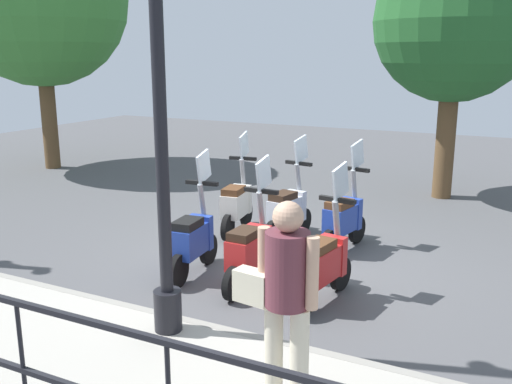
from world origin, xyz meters
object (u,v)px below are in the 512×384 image
Objects in this scene: scooter_far_1 at (288,209)px; pedestrian_with_bag at (284,291)px; scooter_near_0 at (324,262)px; scooter_near_2 at (193,238)px; tree_distant at (455,23)px; scooter_near_1 at (250,249)px; scooter_far_2 at (237,203)px; scooter_far_0 at (344,217)px; lamp_post_near at (160,116)px.

pedestrian_with_bag is at bearing -148.00° from scooter_far_1.
scooter_near_0 and scooter_near_2 have the same top height.
scooter_near_1 is (-5.59, 1.33, -2.78)m from tree_distant.
scooter_far_1 is (1.78, -0.52, 0.00)m from scooter_near_2.
scooter_near_2 is 1.80m from scooter_far_2.
scooter_far_1 is (0.06, 0.88, 0.00)m from scooter_far_0.
scooter_near_2 is at bearing 24.62° from lamp_post_near.
lamp_post_near is 2.97× the size of scooter_far_2.
scooter_near_1 is at bearing 40.64° from pedestrian_with_bag.
pedestrian_with_bag is at bearing -158.12° from scooter_far_0.
tree_distant reaches higher than scooter_near_1.
lamp_post_near reaches higher than scooter_near_2.
lamp_post_near is at bearing 168.80° from tree_distant.
scooter_near_1 is at bearing 172.35° from scooter_far_0.
scooter_near_0 is 1.00× the size of scooter_near_1.
scooter_near_0 is 1.00× the size of scooter_near_2.
lamp_post_near is 3.80m from scooter_far_0.
tree_distant reaches higher than scooter_near_2.
scooter_near_2 is at bearing -177.34° from scooter_far_2.
scooter_near_1 is at bearing 166.63° from tree_distant.
scooter_far_2 is (0.05, 1.73, 0.00)m from scooter_far_0.
pedestrian_with_bag is at bearing -159.14° from scooter_near_0.
pedestrian_with_bag is 1.03× the size of scooter_near_0.
scooter_near_1 is (2.19, 1.39, -0.60)m from pedestrian_with_bag.
scooter_far_1 is at bearing 42.31° from scooter_near_0.
scooter_far_2 is at bearing 100.02° from scooter_far_1.
scooter_near_2 is (0.05, 1.74, 0.00)m from scooter_near_0.
scooter_far_2 is at bearing 146.63° from tree_distant.
scooter_near_2 is at bearing 172.89° from scooter_far_1.
scooter_near_0 is at bearing -139.29° from scooter_far_2.
scooter_far_0 is at bearing -84.62° from scooter_far_1.
scooter_far_2 is at bearing 33.86° from scooter_near_1.
scooter_near_2 is (-5.54, 2.15, -2.78)m from tree_distant.
tree_distant is at bearing -14.24° from scooter_far_1.
scooter_near_0 is 1.74m from scooter_near_2.
tree_distant reaches higher than lamp_post_near.
scooter_near_2 is at bearing 151.21° from scooter_far_0.
scooter_near_1 and scooter_far_1 have the same top height.
scooter_near_2 is at bearing 87.95° from scooter_near_1.
lamp_post_near is 1.95m from pedestrian_with_bag.
scooter_near_2 is (0.05, 0.82, 0.00)m from scooter_near_1.
scooter_far_2 is (1.82, 2.07, 0.00)m from scooter_near_0.
scooter_near_0 is (1.56, -1.00, -1.71)m from lamp_post_near.
scooter_far_1 is 1.00× the size of scooter_far_2.
scooter_near_2 is (1.61, 0.74, -1.71)m from lamp_post_near.
scooter_far_0 is at bearing -16.50° from scooter_near_1.
pedestrian_with_bag is 1.03× the size of scooter_far_2.
tree_distant is (7.15, -1.42, 1.08)m from lamp_post_near.
lamp_post_near is 2.97× the size of scooter_near_0.
lamp_post_near is at bearing -170.40° from scooter_far_2.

